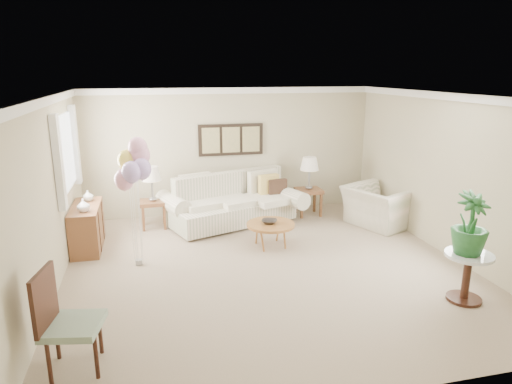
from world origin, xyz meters
TOP-DOWN VIEW (x-y plane):
  - ground_plane at (0.00, 0.00)m, footprint 6.00×6.00m
  - room_shell at (-0.11, 0.09)m, footprint 6.04×6.04m
  - wall_art_triptych at (0.00, 2.96)m, footprint 1.35×0.06m
  - sofa at (-0.12, 2.22)m, footprint 2.94×1.73m
  - end_table_left at (-1.65, 2.30)m, footprint 0.49×0.45m
  - end_table_right at (1.51, 2.36)m, footprint 0.51×0.47m
  - lamp_left at (-1.65, 2.30)m, footprint 0.38×0.38m
  - lamp_right at (1.51, 2.36)m, footprint 0.38×0.38m
  - coffee_table at (0.28, 0.84)m, footprint 0.82×0.82m
  - decor_bowl at (0.26, 0.84)m, footprint 0.34×0.34m
  - armchair at (2.61, 1.42)m, footprint 1.40×1.48m
  - side_table at (2.26, -1.60)m, footprint 0.61×0.61m
  - potted_plant at (2.23, -1.59)m, footprint 0.52×0.52m
  - accent_chair at (-2.59, -1.92)m, footprint 0.63×0.63m
  - credenza at (-2.76, 1.50)m, footprint 0.46×1.20m
  - vase_white at (-2.74, 1.19)m, footprint 0.25×0.25m
  - vase_sage at (-2.74, 1.82)m, footprint 0.22×0.22m
  - balloon_cluster at (-1.89, 0.56)m, footprint 0.54×0.53m

SIDE VIEW (x-z plane):
  - ground_plane at x=0.00m, z-range 0.00..0.00m
  - credenza at x=-2.76m, z-range 0.00..0.74m
  - armchair at x=2.61m, z-range 0.00..0.76m
  - coffee_table at x=0.28m, z-range 0.18..0.59m
  - sofa at x=-0.12m, z-range -0.10..0.87m
  - decor_bowl at x=0.26m, z-range 0.42..0.48m
  - end_table_left at x=-1.65m, z-range 0.18..0.72m
  - end_table_right at x=1.51m, z-range 0.19..0.75m
  - side_table at x=2.26m, z-range 0.17..0.83m
  - accent_chair at x=-2.59m, z-range 0.02..1.12m
  - vase_sage at x=-2.74m, z-range 0.74..0.93m
  - vase_white at x=-2.74m, z-range 0.74..0.95m
  - lamp_left at x=-1.65m, z-range 0.71..1.37m
  - potted_plant at x=2.23m, z-range 0.66..1.47m
  - lamp_right at x=1.51m, z-range 0.74..1.41m
  - wall_art_triptych at x=0.00m, z-range 1.23..1.88m
  - balloon_cluster at x=-1.89m, z-range 0.60..2.59m
  - room_shell at x=-0.11m, z-range 0.33..2.93m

